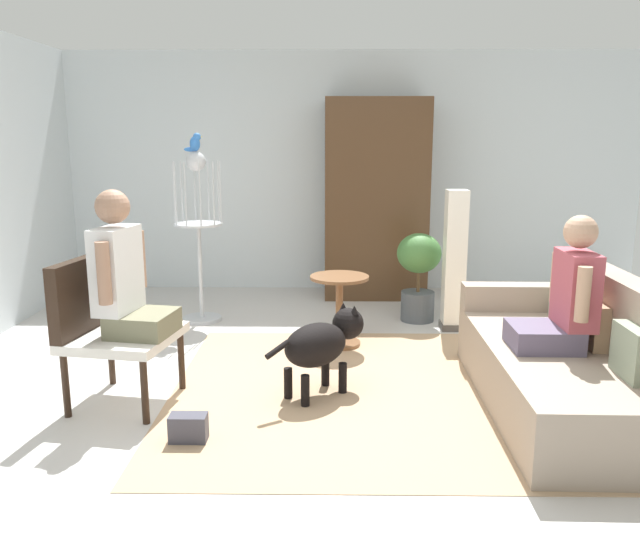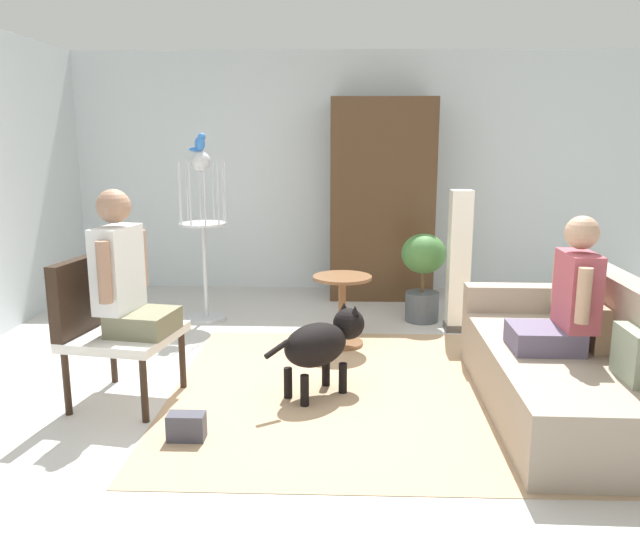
# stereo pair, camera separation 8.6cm
# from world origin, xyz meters

# --- Properties ---
(ground_plane) EXTENTS (7.29, 7.29, 0.00)m
(ground_plane) POSITION_xyz_m (0.00, 0.00, 0.00)
(ground_plane) COLOR beige
(back_wall) EXTENTS (6.54, 0.12, 2.58)m
(back_wall) POSITION_xyz_m (0.00, 3.10, 1.29)
(back_wall) COLOR silver
(back_wall) RESTS_ON ground
(area_rug) EXTENTS (2.66, 2.58, 0.01)m
(area_rug) POSITION_xyz_m (0.15, -0.01, 0.00)
(area_rug) COLOR tan
(area_rug) RESTS_ON ground
(couch) EXTENTS (0.89, 1.99, 0.85)m
(couch) POSITION_xyz_m (1.36, -0.24, 0.30)
(couch) COLOR gray
(couch) RESTS_ON ground
(armchair) EXTENTS (0.71, 0.75, 0.93)m
(armchair) POSITION_xyz_m (-1.54, -0.19, 0.55)
(armchair) COLOR black
(armchair) RESTS_ON ground
(person_on_couch) EXTENTS (0.48, 0.53, 0.82)m
(person_on_couch) POSITION_xyz_m (1.30, -0.27, 0.72)
(person_on_couch) COLOR slate
(person_on_armchair) EXTENTS (0.48, 0.52, 0.90)m
(person_on_armchair) POSITION_xyz_m (-1.39, -0.21, 0.83)
(person_on_armchair) COLOR #727055
(round_end_table) EXTENTS (0.47, 0.47, 0.58)m
(round_end_table) POSITION_xyz_m (-0.05, 0.97, 0.34)
(round_end_table) COLOR brown
(round_end_table) RESTS_ON ground
(dog) EXTENTS (0.64, 0.60, 0.57)m
(dog) POSITION_xyz_m (-0.17, -0.05, 0.36)
(dog) COLOR black
(dog) RESTS_ON ground
(bird_cage_stand) EXTENTS (0.44, 0.44, 1.55)m
(bird_cage_stand) POSITION_xyz_m (-1.31, 1.69, 0.85)
(bird_cage_stand) COLOR silver
(bird_cage_stand) RESTS_ON ground
(parrot) EXTENTS (0.17, 0.10, 0.16)m
(parrot) POSITION_xyz_m (-1.31, 1.69, 1.62)
(parrot) COLOR blue
(parrot) RESTS_ON bird_cage_stand
(potted_plant) EXTENTS (0.40, 0.40, 0.82)m
(potted_plant) POSITION_xyz_m (0.69, 1.71, 0.48)
(potted_plant) COLOR #4C5156
(potted_plant) RESTS_ON ground
(column_lamp) EXTENTS (0.20, 0.20, 1.23)m
(column_lamp) POSITION_xyz_m (0.96, 1.44, 0.61)
(column_lamp) COLOR #4C4742
(column_lamp) RESTS_ON ground
(armoire_cabinet) EXTENTS (1.06, 0.56, 2.06)m
(armoire_cabinet) POSITION_xyz_m (0.36, 2.69, 1.03)
(armoire_cabinet) COLOR #4C331E
(armoire_cabinet) RESTS_ON ground
(handbag) EXTENTS (0.21, 0.11, 0.16)m
(handbag) POSITION_xyz_m (-0.91, -0.75, 0.08)
(handbag) COLOR #3F3F4C
(handbag) RESTS_ON ground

